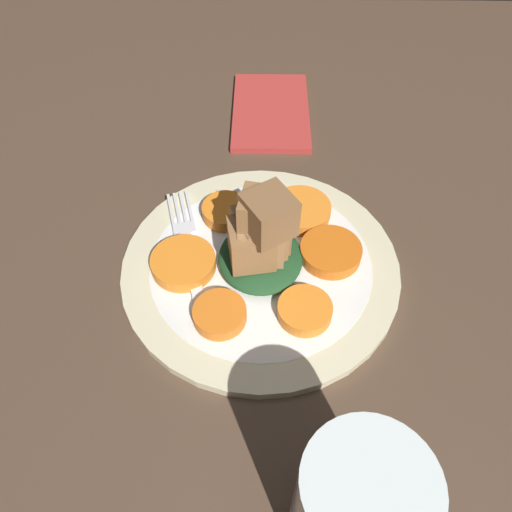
# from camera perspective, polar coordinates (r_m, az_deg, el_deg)

# --- Properties ---
(table_slab) EXTENTS (1.20, 1.20, 0.02)m
(table_slab) POSITION_cam_1_polar(r_m,az_deg,el_deg) (0.51, -0.00, -2.21)
(table_slab) COLOR #4C3828
(table_slab) RESTS_ON ground
(plate) EXTENTS (0.27, 0.27, 0.01)m
(plate) POSITION_cam_1_polar(r_m,az_deg,el_deg) (0.50, -0.00, -1.15)
(plate) COLOR beige
(plate) RESTS_ON table_slab
(carrot_slice_0) EXTENTS (0.05, 0.05, 0.01)m
(carrot_slice_0) POSITION_cam_1_polar(r_m,az_deg,el_deg) (0.45, 5.02, -6.21)
(carrot_slice_0) COLOR orange
(carrot_slice_0) RESTS_ON plate
(carrot_slice_1) EXTENTS (0.06, 0.06, 0.01)m
(carrot_slice_1) POSITION_cam_1_polar(r_m,az_deg,el_deg) (0.50, 8.01, 0.49)
(carrot_slice_1) COLOR orange
(carrot_slice_1) RESTS_ON plate
(carrot_slice_2) EXTENTS (0.06, 0.06, 0.01)m
(carrot_slice_2) POSITION_cam_1_polar(r_m,az_deg,el_deg) (0.53, 4.65, 5.24)
(carrot_slice_2) COLOR orange
(carrot_slice_2) RESTS_ON plate
(carrot_slice_3) EXTENTS (0.05, 0.05, 0.01)m
(carrot_slice_3) POSITION_cam_1_polar(r_m,az_deg,el_deg) (0.53, -3.95, 5.16)
(carrot_slice_3) COLOR orange
(carrot_slice_3) RESTS_ON plate
(carrot_slice_4) EXTENTS (0.06, 0.06, 0.01)m
(carrot_slice_4) POSITION_cam_1_polar(r_m,az_deg,el_deg) (0.49, -8.82, -0.76)
(carrot_slice_4) COLOR orange
(carrot_slice_4) RESTS_ON plate
(carrot_slice_5) EXTENTS (0.05, 0.05, 0.01)m
(carrot_slice_5) POSITION_cam_1_polar(r_m,az_deg,el_deg) (0.45, -4.74, -6.63)
(carrot_slice_5) COLOR orange
(carrot_slice_5) RESTS_ON plate
(center_pile) EXTENTS (0.09, 0.08, 0.10)m
(center_pile) POSITION_cam_1_polar(r_m,az_deg,el_deg) (0.46, 0.02, 2.08)
(center_pile) COLOR #1E4723
(center_pile) RESTS_ON plate
(fork) EXTENTS (0.17, 0.06, 0.00)m
(fork) POSITION_cam_1_polar(r_m,az_deg,el_deg) (0.50, -8.21, 0.66)
(fork) COLOR silver
(fork) RESTS_ON plate
(water_glass) EXTENTS (0.08, 0.08, 0.13)m
(water_glass) POSITION_cam_1_polar(r_m,az_deg,el_deg) (0.34, 10.28, -26.88)
(water_glass) COLOR silver
(water_glass) RESTS_ON table_slab
(napkin) EXTENTS (0.17, 0.10, 0.01)m
(napkin) POSITION_cam_1_polar(r_m,az_deg,el_deg) (0.69, 1.32, 16.22)
(napkin) COLOR #B2332D
(napkin) RESTS_ON table_slab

